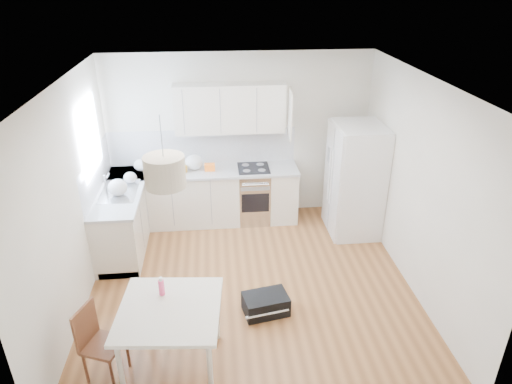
% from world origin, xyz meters
% --- Properties ---
extents(floor, '(4.20, 4.20, 0.00)m').
position_xyz_m(floor, '(0.00, 0.00, 0.00)').
color(floor, brown).
rests_on(floor, ground).
extents(ceiling, '(4.20, 4.20, 0.00)m').
position_xyz_m(ceiling, '(0.00, 0.00, 2.70)').
color(ceiling, white).
rests_on(ceiling, wall_back).
extents(wall_back, '(4.20, 0.00, 4.20)m').
position_xyz_m(wall_back, '(0.00, 2.10, 1.35)').
color(wall_back, beige).
rests_on(wall_back, floor).
extents(wall_left, '(0.00, 4.20, 4.20)m').
position_xyz_m(wall_left, '(-2.10, 0.00, 1.35)').
color(wall_left, beige).
rests_on(wall_left, floor).
extents(wall_right, '(0.00, 4.20, 4.20)m').
position_xyz_m(wall_right, '(2.10, 0.00, 1.35)').
color(wall_right, beige).
rests_on(wall_right, floor).
extents(window_glassblock, '(0.02, 1.00, 1.00)m').
position_xyz_m(window_glassblock, '(-2.09, 1.15, 1.75)').
color(window_glassblock, '#BFE0F9').
rests_on(window_glassblock, wall_left).
extents(cabinets_back, '(3.00, 0.60, 0.88)m').
position_xyz_m(cabinets_back, '(-0.60, 1.80, 0.44)').
color(cabinets_back, silver).
rests_on(cabinets_back, floor).
extents(cabinets_left, '(0.60, 1.80, 0.88)m').
position_xyz_m(cabinets_left, '(-1.80, 1.20, 0.44)').
color(cabinets_left, silver).
rests_on(cabinets_left, floor).
extents(counter_back, '(3.02, 0.64, 0.04)m').
position_xyz_m(counter_back, '(-0.60, 1.80, 0.90)').
color(counter_back, '#A2A4A7').
rests_on(counter_back, cabinets_back).
extents(counter_left, '(0.64, 1.82, 0.04)m').
position_xyz_m(counter_left, '(-1.80, 1.20, 0.90)').
color(counter_left, '#A2A4A7').
rests_on(counter_left, cabinets_left).
extents(backsplash_back, '(3.00, 0.01, 0.58)m').
position_xyz_m(backsplash_back, '(-0.60, 2.09, 1.21)').
color(backsplash_back, white).
rests_on(backsplash_back, wall_back).
extents(backsplash_left, '(0.01, 1.80, 0.58)m').
position_xyz_m(backsplash_left, '(-2.09, 1.20, 1.21)').
color(backsplash_left, white).
rests_on(backsplash_left, wall_left).
extents(upper_cabinets, '(1.70, 0.32, 0.75)m').
position_xyz_m(upper_cabinets, '(-0.15, 1.94, 1.88)').
color(upper_cabinets, silver).
rests_on(upper_cabinets, wall_back).
extents(range_oven, '(0.50, 0.61, 0.88)m').
position_xyz_m(range_oven, '(0.20, 1.80, 0.44)').
color(range_oven, '#BABCBF').
rests_on(range_oven, floor).
extents(sink, '(0.50, 0.80, 0.16)m').
position_xyz_m(sink, '(-1.80, 1.15, 0.92)').
color(sink, '#BABCBF').
rests_on(sink, counter_left).
extents(refrigerator, '(0.85, 0.88, 1.75)m').
position_xyz_m(refrigerator, '(1.74, 1.30, 0.88)').
color(refrigerator, white).
rests_on(refrigerator, floor).
extents(dining_table, '(1.08, 1.08, 0.79)m').
position_xyz_m(dining_table, '(-0.92, -1.31, 0.70)').
color(dining_table, beige).
rests_on(dining_table, floor).
extents(dining_chair, '(0.46, 0.46, 0.84)m').
position_xyz_m(dining_chair, '(-1.60, -1.35, 0.42)').
color(dining_chair, '#532E18').
rests_on(dining_chair, floor).
extents(drink_bottle, '(0.08, 0.08, 0.21)m').
position_xyz_m(drink_bottle, '(-1.01, -1.08, 0.89)').
color(drink_bottle, '#F14377').
rests_on(drink_bottle, dining_table).
extents(gym_bag, '(0.59, 0.44, 0.25)m').
position_xyz_m(gym_bag, '(0.13, -0.55, 0.12)').
color(gym_bag, black).
rests_on(gym_bag, floor).
extents(pendant_lamp, '(0.45, 0.45, 0.29)m').
position_xyz_m(pendant_lamp, '(-0.86, -1.13, 2.18)').
color(pendant_lamp, beige).
rests_on(pendant_lamp, ceiling).
extents(grocery_bag_a, '(0.22, 0.19, 0.20)m').
position_xyz_m(grocery_bag_a, '(-1.58, 1.86, 1.02)').
color(grocery_bag_a, silver).
rests_on(grocery_bag_a, counter_back).
extents(grocery_bag_b, '(0.23, 0.19, 0.21)m').
position_xyz_m(grocery_bag_b, '(-1.20, 1.81, 1.02)').
color(grocery_bag_b, silver).
rests_on(grocery_bag_b, counter_back).
extents(grocery_bag_c, '(0.27, 0.23, 0.25)m').
position_xyz_m(grocery_bag_c, '(-0.74, 1.84, 1.04)').
color(grocery_bag_c, silver).
rests_on(grocery_bag_c, counter_back).
extents(grocery_bag_d, '(0.19, 0.16, 0.17)m').
position_xyz_m(grocery_bag_d, '(-1.68, 1.43, 1.01)').
color(grocery_bag_d, silver).
rests_on(grocery_bag_d, counter_back).
extents(grocery_bag_e, '(0.27, 0.23, 0.24)m').
position_xyz_m(grocery_bag_e, '(-1.79, 1.02, 1.04)').
color(grocery_bag_e, silver).
rests_on(grocery_bag_e, counter_left).
extents(snack_orange, '(0.16, 0.10, 0.11)m').
position_xyz_m(snack_orange, '(-0.50, 1.78, 0.98)').
color(snack_orange, orange).
rests_on(snack_orange, counter_back).
extents(snack_yellow, '(0.19, 0.16, 0.11)m').
position_xyz_m(snack_yellow, '(-0.95, 1.75, 0.98)').
color(snack_yellow, gold).
rests_on(snack_yellow, counter_back).
extents(snack_red, '(0.19, 0.18, 0.11)m').
position_xyz_m(snack_red, '(-1.33, 1.87, 0.97)').
color(snack_red, '#E31C43').
rests_on(snack_red, counter_back).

